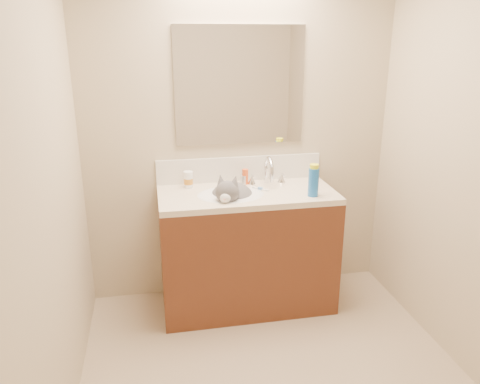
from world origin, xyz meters
name	(u,v)px	position (x,y,z in m)	size (l,w,h in m)	color
room_shell	(293,126)	(0.00, 0.00, 1.49)	(2.24, 2.54, 2.52)	tan
vanity_cabinet	(247,252)	(0.00, 0.97, 0.41)	(1.20, 0.55, 0.82)	#542816
counter_slab	(247,195)	(0.00, 0.97, 0.84)	(1.20, 0.55, 0.04)	beige
basin	(231,204)	(-0.12, 0.94, 0.79)	(0.45, 0.36, 0.14)	white
faucet	(268,173)	(0.18, 1.11, 0.95)	(0.28, 0.20, 0.21)	silver
cat	(231,198)	(-0.11, 0.96, 0.83)	(0.40, 0.45, 0.33)	#4D4B4D
backsplash	(240,169)	(0.00, 1.24, 0.95)	(1.20, 0.02, 0.18)	silver
mirror	(240,86)	(0.00, 1.24, 1.54)	(0.90, 0.02, 0.80)	white
pill_bottle	(188,180)	(-0.38, 1.15, 0.92)	(0.06, 0.06, 0.12)	white
pill_label	(188,181)	(-0.38, 1.15, 0.91)	(0.06, 0.06, 0.04)	orange
silver_jar	(244,179)	(0.02, 1.16, 0.89)	(0.06, 0.06, 0.06)	#B7B7BC
amber_bottle	(245,177)	(0.02, 1.16, 0.91)	(0.04, 0.04, 0.11)	#DC4D19
toothbrush	(260,189)	(0.10, 1.01, 0.86)	(0.01, 0.13, 0.01)	white
toothbrush_head	(260,188)	(0.10, 1.01, 0.87)	(0.02, 0.03, 0.02)	#5E8FC9
spray_can	(313,182)	(0.41, 0.81, 0.95)	(0.07, 0.07, 0.19)	blue
spray_cap	(314,167)	(0.41, 0.81, 1.06)	(0.06, 0.06, 0.04)	yellow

